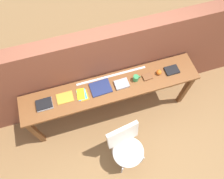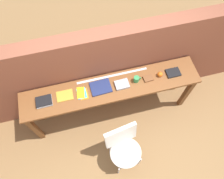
% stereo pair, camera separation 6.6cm
% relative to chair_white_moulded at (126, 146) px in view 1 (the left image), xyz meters
% --- Properties ---
extents(ground_plane, '(40.00, 40.00, 0.00)m').
position_rel_chair_white_moulded_xyz_m(ground_plane, '(0.01, 0.45, -0.53)').
color(ground_plane, olive).
extents(brick_wall_back, '(6.00, 0.20, 1.60)m').
position_rel_chair_white_moulded_xyz_m(brick_wall_back, '(0.01, 1.09, 0.27)').
color(brick_wall_back, brown).
rests_on(brick_wall_back, ground).
extents(sideboard, '(2.50, 0.44, 0.88)m').
position_rel_chair_white_moulded_xyz_m(sideboard, '(0.01, 0.75, 0.21)').
color(sideboard, brown).
rests_on(sideboard, ground).
extents(chair_white_moulded, '(0.51, 0.52, 0.89)m').
position_rel_chair_white_moulded_xyz_m(chair_white_moulded, '(0.00, 0.00, 0.00)').
color(chair_white_moulded, silver).
rests_on(chair_white_moulded, ground).
extents(book_stack_leftmost, '(0.21, 0.17, 0.05)m').
position_rel_chair_white_moulded_xyz_m(book_stack_leftmost, '(-0.90, 0.75, 0.38)').
color(book_stack_leftmost, '#9E9EA3').
rests_on(book_stack_leftmost, sideboard).
extents(magazine_cycling, '(0.22, 0.16, 0.01)m').
position_rel_chair_white_moulded_xyz_m(magazine_cycling, '(-0.62, 0.78, 0.36)').
color(magazine_cycling, gold).
rests_on(magazine_cycling, sideboard).
extents(pamphlet_pile_colourful, '(0.15, 0.20, 0.01)m').
position_rel_chair_white_moulded_xyz_m(pamphlet_pile_colourful, '(-0.39, 0.75, 0.36)').
color(pamphlet_pile_colourful, '#E5334C').
rests_on(pamphlet_pile_colourful, sideboard).
extents(book_open_centre, '(0.29, 0.23, 0.02)m').
position_rel_chair_white_moulded_xyz_m(book_open_centre, '(-0.13, 0.78, 0.36)').
color(book_open_centre, navy).
rests_on(book_open_centre, sideboard).
extents(book_grey_hardcover, '(0.19, 0.15, 0.03)m').
position_rel_chair_white_moulded_xyz_m(book_grey_hardcover, '(0.16, 0.75, 0.37)').
color(book_grey_hardcover, '#9E9EA3').
rests_on(book_grey_hardcover, sideboard).
extents(mug, '(0.11, 0.08, 0.09)m').
position_rel_chair_white_moulded_xyz_m(mug, '(0.37, 0.76, 0.40)').
color(mug, '#338C4C').
rests_on(mug, sideboard).
extents(leather_journal_brown, '(0.14, 0.11, 0.02)m').
position_rel_chair_white_moulded_xyz_m(leather_journal_brown, '(0.54, 0.76, 0.37)').
color(leather_journal_brown, brown).
rests_on(leather_journal_brown, sideboard).
extents(sports_ball_small, '(0.07, 0.07, 0.07)m').
position_rel_chair_white_moulded_xyz_m(sports_ball_small, '(0.72, 0.76, 0.39)').
color(sports_ball_small, orange).
rests_on(sports_ball_small, sideboard).
extents(book_repair_rightmost, '(0.19, 0.14, 0.03)m').
position_rel_chair_white_moulded_xyz_m(book_repair_rightmost, '(0.92, 0.76, 0.37)').
color(book_repair_rightmost, black).
rests_on(book_repair_rightmost, sideboard).
extents(ruler_metal_back_edge, '(1.01, 0.03, 0.00)m').
position_rel_chair_white_moulded_xyz_m(ruler_metal_back_edge, '(0.07, 0.92, 0.35)').
color(ruler_metal_back_edge, silver).
rests_on(ruler_metal_back_edge, sideboard).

